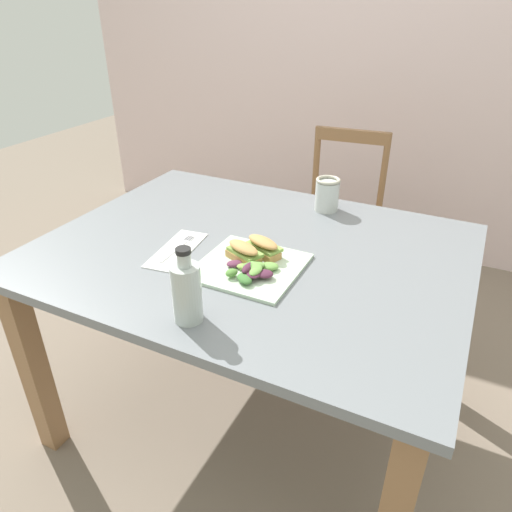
# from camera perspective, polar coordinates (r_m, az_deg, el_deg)

# --- Properties ---
(ground_plane) EXTENTS (7.96, 7.96, 0.00)m
(ground_plane) POSITION_cam_1_polar(r_m,az_deg,el_deg) (1.95, -1.38, -18.47)
(ground_plane) COLOR #7A6B5B
(wall_back_cafe) EXTENTS (3.98, 0.05, 2.60)m
(wall_back_cafe) POSITION_cam_1_polar(r_m,az_deg,el_deg) (2.90, 15.55, 25.60)
(wall_back_cafe) COLOR beige
(wall_back_cafe) RESTS_ON ground
(dining_table) EXTENTS (1.32, 1.02, 0.74)m
(dining_table) POSITION_cam_1_polar(r_m,az_deg,el_deg) (1.54, -0.54, -2.57)
(dining_table) COLOR slate
(dining_table) RESTS_ON ground
(chair_wooden_far) EXTENTS (0.44, 0.44, 0.87)m
(chair_wooden_far) POSITION_cam_1_polar(r_m,az_deg,el_deg) (2.39, 10.11, 4.28)
(chair_wooden_far) COLOR #8E6642
(chair_wooden_far) RESTS_ON ground
(plate_lunch) EXTENTS (0.29, 0.29, 0.01)m
(plate_lunch) POSITION_cam_1_polar(r_m,az_deg,el_deg) (1.37, -0.74, -1.28)
(plate_lunch) COLOR beige
(plate_lunch) RESTS_ON dining_table
(sandwich_half_front) EXTENTS (0.13, 0.10, 0.06)m
(sandwich_half_front) POSITION_cam_1_polar(r_m,az_deg,el_deg) (1.38, -1.51, 0.50)
(sandwich_half_front) COLOR tan
(sandwich_half_front) RESTS_ON plate_lunch
(sandwich_half_back) EXTENTS (0.13, 0.10, 0.06)m
(sandwich_half_back) POSITION_cam_1_polar(r_m,az_deg,el_deg) (1.41, 0.89, 1.16)
(sandwich_half_back) COLOR tan
(sandwich_half_back) RESTS_ON plate_lunch
(salad_mixed_greens) EXTENTS (0.16, 0.16, 0.03)m
(salad_mixed_greens) POSITION_cam_1_polar(r_m,az_deg,el_deg) (1.32, -0.63, -1.61)
(salad_mixed_greens) COLOR #84A84C
(salad_mixed_greens) RESTS_ON plate_lunch
(napkin_folded) EXTENTS (0.13, 0.27, 0.00)m
(napkin_folded) POSITION_cam_1_polar(r_m,az_deg,el_deg) (1.49, -9.64, 0.75)
(napkin_folded) COLOR white
(napkin_folded) RESTS_ON dining_table
(fork_on_napkin) EXTENTS (0.03, 0.19, 0.00)m
(fork_on_napkin) POSITION_cam_1_polar(r_m,az_deg,el_deg) (1.50, -9.30, 1.16)
(fork_on_napkin) COLOR silver
(fork_on_napkin) RESTS_ON napkin_folded
(bottle_cold_brew) EXTENTS (0.07, 0.07, 0.20)m
(bottle_cold_brew) POSITION_cam_1_polar(r_m,az_deg,el_deg) (1.14, -8.40, -4.71)
(bottle_cold_brew) COLOR black
(bottle_cold_brew) RESTS_ON dining_table
(mason_jar_iced_tea) EXTENTS (0.09, 0.09, 0.12)m
(mason_jar_iced_tea) POSITION_cam_1_polar(r_m,az_deg,el_deg) (1.75, 8.63, 7.23)
(mason_jar_iced_tea) COLOR #995623
(mason_jar_iced_tea) RESTS_ON dining_table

